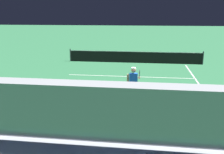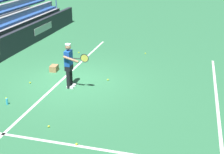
{
  "view_description": "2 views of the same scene",
  "coord_description": "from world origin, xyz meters",
  "px_view_note": "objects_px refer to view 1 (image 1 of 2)",
  "views": [
    {
      "loc": [
        1.12,
        -11.1,
        4.0
      ],
      "look_at": [
        -0.5,
        0.54,
        1.15
      ],
      "focal_mm": 42.0,
      "sensor_mm": 36.0,
      "label": 1
    },
    {
      "loc": [
        10.69,
        4.47,
        4.87
      ],
      "look_at": [
        0.8,
        1.84,
        0.71
      ],
      "focal_mm": 50.0,
      "sensor_mm": 36.0,
      "label": 2
    }
  ],
  "objects_px": {
    "tennis_ball_far_right": "(115,95)",
    "tennis_player": "(133,86)",
    "tennis_ball_far_left": "(207,96)",
    "tennis_ball_toward_net": "(132,118)",
    "tennis_ball_by_box": "(48,87)",
    "tennis_ball_near_player": "(172,122)",
    "tennis_ball_midcourt": "(198,103)",
    "tennis_ball_stray_back": "(35,109)",
    "tennis_net": "(134,57)",
    "ball_box_cardboard": "(96,111)",
    "water_bottle": "(181,118)"
  },
  "relations": [
    {
      "from": "tennis_player",
      "to": "tennis_ball_far_left",
      "type": "xyz_separation_m",
      "value": [
        3.57,
        1.61,
        -0.86
      ]
    },
    {
      "from": "tennis_ball_far_right",
      "to": "tennis_ball_toward_net",
      "type": "relative_size",
      "value": 1.0
    },
    {
      "from": "tennis_ball_near_player",
      "to": "tennis_ball_by_box",
      "type": "bearing_deg",
      "value": 148.59
    },
    {
      "from": "tennis_ball_far_right",
      "to": "tennis_player",
      "type": "bearing_deg",
      "value": -50.45
    },
    {
      "from": "tennis_ball_far_right",
      "to": "tennis_net",
      "type": "distance_m",
      "value": 9.17
    },
    {
      "from": "tennis_player",
      "to": "tennis_ball_far_right",
      "type": "xyz_separation_m",
      "value": [
        -1.0,
        1.21,
        -0.86
      ]
    },
    {
      "from": "tennis_ball_midcourt",
      "to": "tennis_net",
      "type": "distance_m",
      "value": 10.46
    },
    {
      "from": "tennis_ball_far_right",
      "to": "tennis_ball_by_box",
      "type": "distance_m",
      "value": 3.94
    },
    {
      "from": "tennis_ball_far_left",
      "to": "tennis_ball_toward_net",
      "type": "bearing_deg",
      "value": -136.71
    },
    {
      "from": "tennis_player",
      "to": "tennis_ball_toward_net",
      "type": "xyz_separation_m",
      "value": [
        0.08,
        -1.68,
        -0.86
      ]
    },
    {
      "from": "ball_box_cardboard",
      "to": "tennis_ball_near_player",
      "type": "height_order",
      "value": "ball_box_cardboard"
    },
    {
      "from": "tennis_ball_near_player",
      "to": "tennis_ball_toward_net",
      "type": "xyz_separation_m",
      "value": [
        -1.49,
        0.12,
        0.0
      ]
    },
    {
      "from": "tennis_ball_stray_back",
      "to": "tennis_ball_far_right",
      "type": "relative_size",
      "value": 1.0
    },
    {
      "from": "tennis_net",
      "to": "ball_box_cardboard",
      "type": "bearing_deg",
      "value": -94.44
    },
    {
      "from": "tennis_ball_by_box",
      "to": "tennis_ball_midcourt",
      "type": "bearing_deg",
      "value": -11.83
    },
    {
      "from": "tennis_ball_stray_back",
      "to": "tennis_ball_near_player",
      "type": "distance_m",
      "value": 5.71
    },
    {
      "from": "tennis_ball_toward_net",
      "to": "tennis_ball_near_player",
      "type": "bearing_deg",
      "value": -4.76
    },
    {
      "from": "tennis_ball_near_player",
      "to": "water_bottle",
      "type": "xyz_separation_m",
      "value": [
        0.35,
        0.27,
        0.08
      ]
    },
    {
      "from": "tennis_ball_far_right",
      "to": "tennis_ball_toward_net",
      "type": "height_order",
      "value": "same"
    },
    {
      "from": "tennis_ball_far_right",
      "to": "tennis_ball_by_box",
      "type": "xyz_separation_m",
      "value": [
        -3.84,
        0.9,
        0.0
      ]
    },
    {
      "from": "tennis_ball_near_player",
      "to": "tennis_ball_by_box",
      "type": "xyz_separation_m",
      "value": [
        -6.41,
        3.91,
        0.0
      ]
    },
    {
      "from": "ball_box_cardboard",
      "to": "tennis_ball_midcourt",
      "type": "bearing_deg",
      "value": 22.77
    },
    {
      "from": "tennis_ball_far_left",
      "to": "water_bottle",
      "type": "relative_size",
      "value": 0.3
    },
    {
      "from": "tennis_ball_far_left",
      "to": "tennis_ball_near_player",
      "type": "xyz_separation_m",
      "value": [
        -2.0,
        -3.41,
        0.0
      ]
    },
    {
      "from": "tennis_ball_toward_net",
      "to": "tennis_net",
      "type": "height_order",
      "value": "tennis_net"
    },
    {
      "from": "tennis_net",
      "to": "tennis_ball_by_box",
      "type": "bearing_deg",
      "value": -117.66
    },
    {
      "from": "ball_box_cardboard",
      "to": "tennis_ball_toward_net",
      "type": "bearing_deg",
      "value": -12.8
    },
    {
      "from": "tennis_ball_near_player",
      "to": "tennis_ball_stray_back",
      "type": "bearing_deg",
      "value": 174.01
    },
    {
      "from": "tennis_ball_near_player",
      "to": "tennis_ball_midcourt",
      "type": "bearing_deg",
      "value": 59.52
    },
    {
      "from": "tennis_player",
      "to": "tennis_ball_by_box",
      "type": "height_order",
      "value": "tennis_player"
    },
    {
      "from": "tennis_ball_toward_net",
      "to": "tennis_ball_by_box",
      "type": "bearing_deg",
      "value": 142.37
    },
    {
      "from": "water_bottle",
      "to": "tennis_ball_by_box",
      "type": "bearing_deg",
      "value": 151.71
    },
    {
      "from": "tennis_player",
      "to": "ball_box_cardboard",
      "type": "height_order",
      "value": "tennis_player"
    },
    {
      "from": "tennis_ball_by_box",
      "to": "tennis_ball_toward_net",
      "type": "height_order",
      "value": "same"
    },
    {
      "from": "tennis_player",
      "to": "tennis_ball_near_player",
      "type": "bearing_deg",
      "value": -48.99
    },
    {
      "from": "tennis_player",
      "to": "tennis_ball_midcourt",
      "type": "bearing_deg",
      "value": 9.43
    },
    {
      "from": "tennis_player",
      "to": "tennis_net",
      "type": "xyz_separation_m",
      "value": [
        -0.52,
        10.35,
        -0.4
      ]
    },
    {
      "from": "water_bottle",
      "to": "tennis_ball_stray_back",
      "type": "bearing_deg",
      "value": 176.93
    },
    {
      "from": "tennis_ball_by_box",
      "to": "tennis_net",
      "type": "distance_m",
      "value": 9.32
    },
    {
      "from": "tennis_ball_far_right",
      "to": "tennis_ball_near_player",
      "type": "xyz_separation_m",
      "value": [
        2.57,
        -3.02,
        0.0
      ]
    },
    {
      "from": "tennis_ball_far_left",
      "to": "tennis_net",
      "type": "relative_size",
      "value": 0.01
    },
    {
      "from": "tennis_player",
      "to": "ball_box_cardboard",
      "type": "relative_size",
      "value": 4.29
    },
    {
      "from": "tennis_ball_midcourt",
      "to": "tennis_ball_stray_back",
      "type": "bearing_deg",
      "value": -166.46
    },
    {
      "from": "tennis_ball_far_left",
      "to": "tennis_ball_near_player",
      "type": "relative_size",
      "value": 1.0
    },
    {
      "from": "tennis_ball_near_player",
      "to": "tennis_net",
      "type": "relative_size",
      "value": 0.01
    },
    {
      "from": "tennis_ball_by_box",
      "to": "tennis_ball_stray_back",
      "type": "bearing_deg",
      "value": -77.59
    },
    {
      "from": "tennis_ball_midcourt",
      "to": "tennis_ball_by_box",
      "type": "xyz_separation_m",
      "value": [
        -7.76,
        1.62,
        0.0
      ]
    },
    {
      "from": "tennis_ball_stray_back",
      "to": "tennis_ball_toward_net",
      "type": "xyz_separation_m",
      "value": [
        4.19,
        -0.47,
        0.0
      ]
    },
    {
      "from": "tennis_ball_by_box",
      "to": "tennis_ball_near_player",
      "type": "bearing_deg",
      "value": -31.41
    },
    {
      "from": "tennis_ball_far_left",
      "to": "tennis_ball_toward_net",
      "type": "xyz_separation_m",
      "value": [
        -3.49,
        -3.29,
        0.0
      ]
    }
  ]
}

